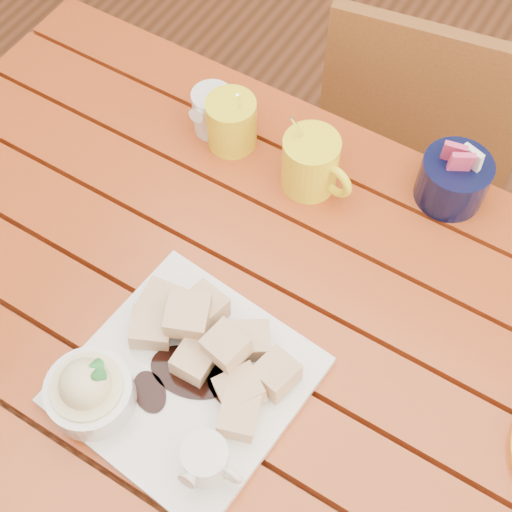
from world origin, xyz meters
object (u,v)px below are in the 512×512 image
Objects in this scene: dessert_plate at (168,379)px; chair_far at (418,133)px; coffee_mug_right at (312,163)px; table at (222,328)px; coffee_mug_left at (230,121)px.

dessert_plate is 0.90m from chair_far.
coffee_mug_right reaches higher than dessert_plate.
dessert_plate is at bearing 77.35° from chair_far.
dessert_plate is (0.02, -0.15, 0.14)m from table.
chair_far is at bearing 87.29° from dessert_plate.
table is 1.44× the size of chair_far.
coffee_mug_left is at bearing 54.96° from chair_far.
coffee_mug_right is 0.18× the size of chair_far.
dessert_plate is at bearing -66.66° from coffee_mug_left.
coffee_mug_right reaches higher than table.
dessert_plate reaches higher than chair_far.
dessert_plate is 2.12× the size of coffee_mug_right.
chair_far is at bearing 85.11° from table.
coffee_mug_left reaches higher than chair_far.
table is 8.84× the size of coffee_mug_left.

